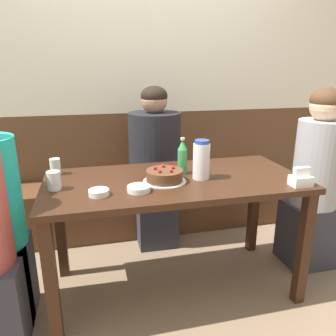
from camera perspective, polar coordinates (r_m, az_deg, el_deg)
The scene contains 14 objects.
ground_plane at distance 2.24m, azimuth 1.06°, elevation -19.89°, with size 12.00×12.00×0.00m, color #846B51.
back_wall at distance 2.82m, azimuth -4.40°, elevation 15.11°, with size 4.80×0.04×2.50m.
bench_seat at distance 2.83m, azimuth -3.19°, elevation -6.35°, with size 2.35×0.38×0.44m.
dining_table at distance 1.93m, azimuth 1.17°, elevation -4.57°, with size 1.48×0.70×0.74m.
birthday_cake at distance 1.83m, azimuth -0.62°, elevation -1.40°, with size 0.24×0.24×0.09m.
water_pitcher at distance 1.87m, azimuth 5.83°, elevation 1.40°, with size 0.10×0.10×0.23m.
soju_bottle at distance 1.95m, azimuth 2.53°, elevation 1.97°, with size 0.06×0.06×0.22m.
napkin_holder at distance 1.90m, azimuth 22.13°, elevation -1.79°, with size 0.11×0.08×0.11m.
bowl_soup_white at distance 1.68m, azimuth -11.95°, elevation -4.19°, with size 0.10×0.10×0.03m.
bowl_rice_small at distance 1.70m, azimuth -5.13°, elevation -3.60°, with size 0.12×0.12×0.03m.
glass_water_tall at distance 1.81m, azimuth -19.25°, elevation -2.08°, with size 0.07×0.07×0.10m.
glass_tumbler_short at distance 2.06m, azimuth -19.03°, elevation 0.24°, with size 0.06×0.06×0.10m.
person_teal_shirt at distance 2.43m, azimuth 24.22°, elevation -2.74°, with size 0.34×0.31×1.23m.
person_pale_blue_shirt at distance 2.50m, azimuth -2.28°, elevation -0.04°, with size 0.39×0.39×1.22m.
Camera 1 is at (-0.46, -1.73, 1.35)m, focal length 35.00 mm.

